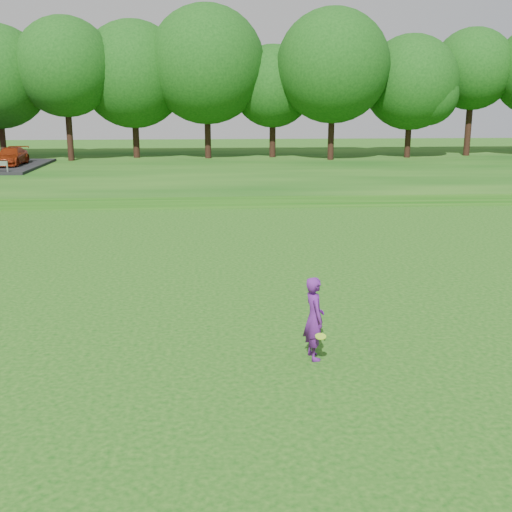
{
  "coord_description": "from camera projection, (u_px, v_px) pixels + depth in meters",
  "views": [
    {
      "loc": [
        0.16,
        -12.85,
        5.6
      ],
      "look_at": [
        1.24,
        4.08,
        1.3
      ],
      "focal_mm": 45.0,
      "sensor_mm": 36.0,
      "label": 1
    }
  ],
  "objects": [
    {
      "name": "berm",
      "position": [
        213.0,
        169.0,
        46.61
      ],
      "size": [
        130.0,
        30.0,
        0.6
      ],
      "primitive_type": "cube",
      "color": "#0F470D",
      "rests_on": "ground"
    },
    {
      "name": "woman",
      "position": [
        314.0,
        318.0,
        13.78
      ],
      "size": [
        0.55,
        0.94,
        1.83
      ],
      "color": "#5D1B7A",
      "rests_on": "ground"
    },
    {
      "name": "treeline",
      "position": [
        211.0,
        60.0,
        48.56
      ],
      "size": [
        104.0,
        7.0,
        15.0
      ],
      "primitive_type": null,
      "color": "#0F3E0E",
      "rests_on": "berm"
    },
    {
      "name": "ground",
      "position": [
        211.0,
        362.0,
        13.79
      ],
      "size": [
        140.0,
        140.0,
        0.0
      ],
      "primitive_type": "plane",
      "color": "#0F470D",
      "rests_on": "ground"
    },
    {
      "name": "walking_path",
      "position": [
        213.0,
        205.0,
        33.14
      ],
      "size": [
        130.0,
        1.6,
        0.04
      ],
      "primitive_type": "cube",
      "color": "gray",
      "rests_on": "ground"
    }
  ]
}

